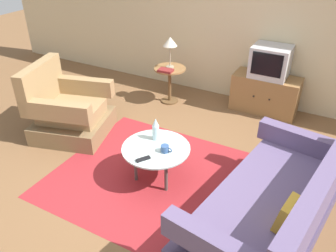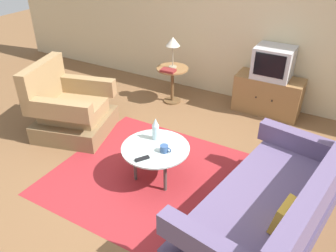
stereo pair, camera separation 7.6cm
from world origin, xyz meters
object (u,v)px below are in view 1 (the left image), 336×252
television (270,61)px  tv_remote_dark (143,159)px  couch (271,208)px  mug (165,149)px  tv_stand (265,94)px  book (166,70)px  vase (156,129)px  coffee_table (156,150)px  side_table (170,78)px  armchair (68,112)px  table_lamp (170,43)px

television → tv_remote_dark: (-0.62, -2.40, -0.35)m
couch → mug: (-1.16, 0.14, 0.17)m
tv_stand → television: 0.50m
mug → book: 1.82m
vase → mug: size_ratio=2.02×
couch → coffee_table: bearing=91.7°
side_table → tv_remote_dark: side_table is taller
coffee_table → television: television is taller
television → book: (-1.37, -0.58, -0.19)m
couch → side_table: bearing=56.0°
tv_stand → armchair: bearing=-138.7°
armchair → vase: size_ratio=4.25×
armchair → table_lamp: table_lamp is taller
couch → mug: couch is taller
tv_stand → television: size_ratio=1.83×
couch → book: couch is taller
table_lamp → coffee_table: bearing=-66.2°
tv_remote_dark → coffee_table: bearing=-148.2°
armchair → coffee_table: 1.54m
side_table → tv_remote_dark: 2.13m
tv_remote_dark → book: book is taller
coffee_table → tv_stand: tv_stand is taller
tv_stand → book: (-1.37, -0.56, 0.31)m
coffee_table → mug: (0.12, -0.02, 0.08)m
book → tv_remote_dark: bearing=-72.2°
armchair → mug: bearing=63.7°
table_lamp → vase: size_ratio=1.80×
side_table → table_lamp: size_ratio=1.21×
side_table → vase: vase is taller
vase → mug: vase is taller
television → tv_remote_dark: bearing=-104.5°
couch → coffee_table: (-1.28, 0.16, 0.10)m
armchair → book: bearing=133.7°
tv_stand → tv_remote_dark: bearing=-104.5°
television → couch: bearing=-74.0°
mug → side_table: bearing=116.9°
side_table → tv_stand: side_table is taller
couch → television: (-0.67, 2.32, 0.50)m
table_lamp → side_table: bearing=-76.9°
side_table → tv_remote_dark: size_ratio=3.78×
book → tv_stand: bearing=18.0°
coffee_table → vase: 0.23m
television → tv_remote_dark: size_ratio=3.46×
vase → tv_stand: bearing=70.7°
television → tv_remote_dark: television is taller
tv_remote_dark → book: size_ratio=0.67×
mug → tv_remote_dark: (-0.13, -0.23, -0.03)m
book → vase: bearing=-69.5°
armchair → couch: bearing=65.0°
couch → table_lamp: size_ratio=4.22×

